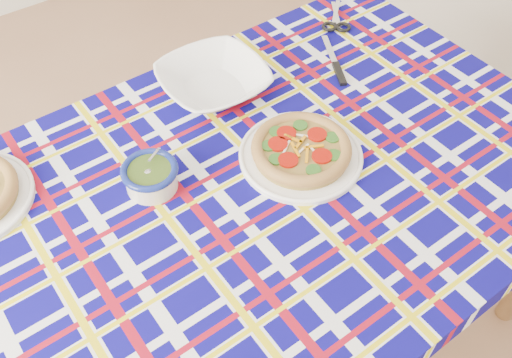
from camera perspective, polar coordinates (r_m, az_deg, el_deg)
floor at (r=2.00m, az=-14.02°, el=-14.24°), size 4.00×4.00×0.00m
dining_table at (r=1.35m, az=-0.67°, el=-3.05°), size 1.60×1.02×0.74m
tablecloth at (r=1.33m, az=-0.68°, el=-2.41°), size 1.63×1.05×0.11m
main_focaccia_plate at (r=1.34m, az=4.55°, el=3.00°), size 0.32×0.32×0.06m
pesto_bowl at (r=1.29m, az=-10.52°, el=0.40°), size 0.14×0.14×0.08m
serving_bowl at (r=1.51m, az=-4.28°, el=9.73°), size 0.29×0.29×0.07m
table_knife at (r=1.68m, az=7.43°, el=12.63°), size 0.13×0.22×0.01m
kitchen_scissors at (r=1.83m, az=7.99°, el=16.17°), size 0.19×0.21×0.02m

